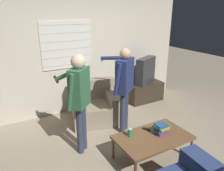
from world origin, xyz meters
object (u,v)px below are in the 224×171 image
at_px(tv, 145,71).
at_px(soda_can, 130,133).
at_px(person_left_standing, 79,93).
at_px(book_stack, 161,128).
at_px(armchair_beige, 95,106).
at_px(coffee_table, 153,138).
at_px(spare_remote, 147,129).
at_px(person_right_standing, 124,81).

relative_size(tv, soda_can, 5.50).
xyz_separation_m(person_left_standing, book_stack, (1.04, -0.73, -0.53)).
xyz_separation_m(person_left_standing, soda_can, (0.57, -0.55, -0.56)).
distance_m(armchair_beige, person_left_standing, 1.27).
bearing_deg(soda_can, tv, 47.13).
xyz_separation_m(coffee_table, person_left_standing, (-0.88, 0.73, 0.66)).
height_order(person_left_standing, spare_remote, person_left_standing).
distance_m(book_stack, soda_can, 0.50).
xyz_separation_m(person_left_standing, person_right_standing, (0.93, 0.20, -0.01)).
bearing_deg(person_left_standing, spare_remote, -73.78).
relative_size(soda_can, spare_remote, 0.94).
relative_size(coffee_table, book_stack, 4.46).
height_order(armchair_beige, person_right_standing, person_right_standing).
bearing_deg(soda_can, coffee_table, -30.29).
relative_size(book_stack, soda_can, 2.01).
bearing_deg(armchair_beige, spare_remote, 115.67).
bearing_deg(tv, armchair_beige, -15.15).
xyz_separation_m(coffee_table, tv, (1.28, 1.88, 0.43)).
height_order(coffee_table, tv, tv).
relative_size(person_right_standing, soda_can, 12.60).
distance_m(person_left_standing, spare_remote, 1.22).
distance_m(person_left_standing, person_right_standing, 0.95).
distance_m(coffee_table, tv, 2.31).
bearing_deg(person_left_standing, person_right_standing, -31.65).
bearing_deg(tv, coffee_table, 29.25).
bearing_deg(person_right_standing, spare_remote, -129.03).
bearing_deg(book_stack, person_left_standing, 145.01).
bearing_deg(armchair_beige, coffee_table, 113.21).
bearing_deg(spare_remote, person_right_standing, 62.11).
height_order(book_stack, soda_can, book_stack).
bearing_deg(person_right_standing, soda_can, -152.84).
relative_size(person_right_standing, spare_remote, 11.82).
relative_size(person_left_standing, soda_can, 12.77).
height_order(armchair_beige, book_stack, armchair_beige).
bearing_deg(spare_remote, coffee_table, -125.24).
xyz_separation_m(coffee_table, book_stack, (0.16, 0.00, 0.12)).
bearing_deg(tv, book_stack, 32.64).
bearing_deg(book_stack, coffee_table, -178.23).
distance_m(book_stack, spare_remote, 0.25).
distance_m(tv, person_right_standing, 1.57).
bearing_deg(person_right_standing, armchair_beige, 75.95).
relative_size(book_stack, spare_remote, 1.89).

